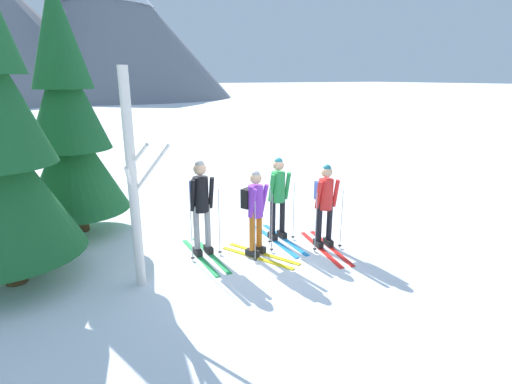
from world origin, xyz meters
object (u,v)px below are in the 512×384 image
(birch_tree_tall, at_px, (133,182))
(pine_tree_near, at_px, (69,123))
(skier_in_black, at_px, (201,202))
(skier_in_purple, at_px, (255,209))
(skier_in_red, at_px, (325,202))
(skier_in_green, at_px, (278,196))

(birch_tree_tall, bearing_deg, pine_tree_near, 101.24)
(pine_tree_near, bearing_deg, skier_in_black, -51.79)
(skier_in_black, height_order, skier_in_purple, skier_in_black)
(pine_tree_near, bearing_deg, birch_tree_tall, -78.76)
(skier_in_purple, distance_m, skier_in_red, 1.40)
(birch_tree_tall, bearing_deg, skier_in_red, -3.22)
(skier_in_green, relative_size, skier_in_red, 1.02)
(skier_in_green, relative_size, birch_tree_tall, 0.53)
(skier_in_green, bearing_deg, skier_in_red, -51.46)
(skier_in_black, height_order, birch_tree_tall, birch_tree_tall)
(skier_in_purple, bearing_deg, pine_tree_near, 133.41)
(skier_in_purple, bearing_deg, skier_in_black, 149.52)
(skier_in_black, relative_size, birch_tree_tall, 0.54)
(skier_in_purple, height_order, skier_in_green, skier_in_green)
(skier_in_green, bearing_deg, skier_in_black, 178.13)
(skier_in_purple, relative_size, birch_tree_tall, 0.48)
(skier_in_purple, relative_size, pine_tree_near, 0.32)
(skier_in_black, distance_m, pine_tree_near, 3.30)
(skier_in_purple, distance_m, pine_tree_near, 4.23)
(skier_in_black, xyz_separation_m, skier_in_green, (1.63, -0.05, -0.10))
(skier_in_green, relative_size, pine_tree_near, 0.35)
(skier_in_black, distance_m, skier_in_purple, 1.00)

